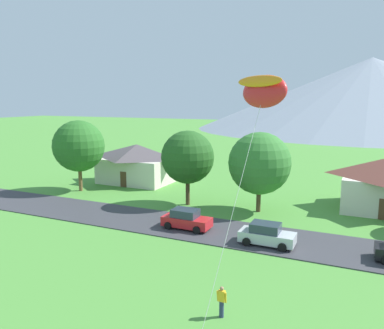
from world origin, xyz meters
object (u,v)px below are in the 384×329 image
(house_left_center, at_px, (384,183))
(tree_near_left, at_px, (188,157))
(tree_center, at_px, (79,146))
(parked_car_silver_west_end, at_px, (267,235))
(parked_car_red_mid_west, at_px, (186,219))
(tree_left_of_center, at_px, (260,163))
(kite_flyer_with_kite, at_px, (262,98))
(house_leftmost, at_px, (137,163))
(watcher_person, at_px, (222,301))

(house_left_center, bearing_deg, tree_near_left, -160.91)
(tree_center, bearing_deg, parked_car_silver_west_end, -18.14)
(tree_near_left, bearing_deg, parked_car_red_mid_west, -65.41)
(parked_car_silver_west_end, distance_m, parked_car_red_mid_west, 7.29)
(house_left_center, bearing_deg, parked_car_silver_west_end, -119.74)
(tree_left_of_center, xyz_separation_m, parked_car_silver_west_end, (3.00, -8.66, -4.03))
(tree_left_of_center, relative_size, parked_car_silver_west_end, 1.90)
(kite_flyer_with_kite, bearing_deg, tree_center, 145.38)
(house_leftmost, height_order, parked_car_silver_west_end, house_leftmost)
(tree_near_left, distance_m, watcher_person, 22.12)
(house_left_center, bearing_deg, tree_left_of_center, -152.54)
(parked_car_silver_west_end, height_order, parked_car_red_mid_west, same)
(house_leftmost, distance_m, kite_flyer_with_kite, 36.17)
(tree_left_of_center, bearing_deg, kite_flyer_with_kite, -75.20)
(house_leftmost, distance_m, parked_car_red_mid_west, 20.53)
(tree_near_left, height_order, kite_flyer_with_kite, kite_flyer_with_kite)
(tree_near_left, xyz_separation_m, parked_car_silver_west_end, (10.52, -8.02, -4.25))
(house_leftmost, relative_size, tree_left_of_center, 1.24)
(tree_left_of_center, bearing_deg, parked_car_silver_west_end, -70.86)
(parked_car_red_mid_west, height_order, kite_flyer_with_kite, kite_flyer_with_kite)
(parked_car_silver_west_end, bearing_deg, tree_center, 161.86)
(house_leftmost, distance_m, parked_car_silver_west_end, 26.60)
(parked_car_silver_west_end, bearing_deg, tree_left_of_center, 109.14)
(kite_flyer_with_kite, bearing_deg, watcher_person, -174.07)
(kite_flyer_with_kite, bearing_deg, parked_car_red_mid_west, 129.19)
(parked_car_silver_west_end, relative_size, parked_car_red_mid_west, 1.00)
(tree_left_of_center, bearing_deg, house_left_center, 27.46)
(parked_car_silver_west_end, height_order, watcher_person, parked_car_silver_west_end)
(house_left_center, relative_size, tree_center, 0.96)
(house_left_center, relative_size, watcher_person, 4.94)
(parked_car_silver_west_end, relative_size, kite_flyer_with_kite, 0.34)
(house_leftmost, xyz_separation_m, tree_near_left, (11.08, -7.39, 2.44))
(house_left_center, height_order, kite_flyer_with_kite, kite_flyer_with_kite)
(house_left_center, xyz_separation_m, kite_flyer_with_kite, (-6.23, -25.13, 8.38))
(house_left_center, height_order, tree_center, tree_center)
(watcher_person, bearing_deg, kite_flyer_with_kite, 5.93)
(tree_near_left, xyz_separation_m, tree_left_of_center, (7.52, 0.64, -0.22))
(tree_center, distance_m, parked_car_silver_west_end, 26.95)
(kite_flyer_with_kite, bearing_deg, tree_near_left, 124.11)
(house_left_center, bearing_deg, parked_car_red_mid_west, -138.64)
(tree_near_left, bearing_deg, tree_left_of_center, 4.86)
(kite_flyer_with_kite, xyz_separation_m, watcher_person, (-1.74, -0.18, -10.26))
(tree_near_left, relative_size, parked_car_silver_west_end, 1.88)
(tree_center, bearing_deg, house_leftmost, 63.15)
(tree_near_left, xyz_separation_m, tree_center, (-14.70, 0.24, 0.41))
(tree_near_left, relative_size, tree_left_of_center, 0.99)
(tree_near_left, relative_size, watcher_person, 4.73)
(tree_near_left, height_order, watcher_person, tree_near_left)
(tree_center, bearing_deg, watcher_person, -36.66)
(house_leftmost, xyz_separation_m, tree_left_of_center, (18.60, -6.75, 2.22))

